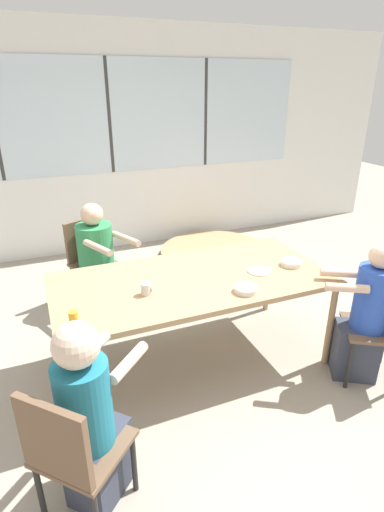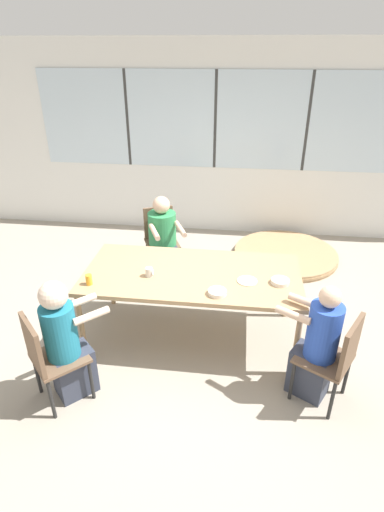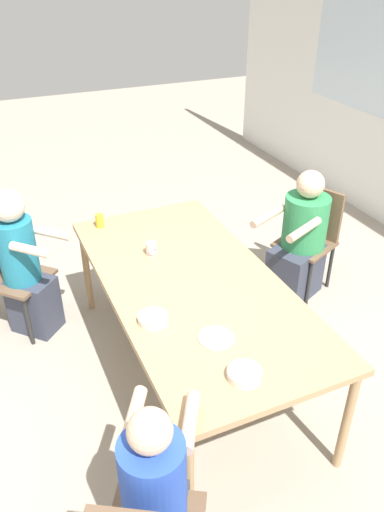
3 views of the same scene
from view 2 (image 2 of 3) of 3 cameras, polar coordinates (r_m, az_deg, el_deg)
name	(u,v)px [view 2 (image 2 of 3)]	position (r m, az deg, el deg)	size (l,w,h in m)	color
ground_plane	(192,334)	(4.27, 0.00, -11.10)	(16.00, 16.00, 0.00)	gray
wall_back_with_windows	(215,141)	(6.16, 3.30, 16.13)	(8.40, 0.08, 2.80)	silver
dining_table	(192,277)	(3.86, 0.00, -3.01)	(2.07, 1.00, 0.75)	tan
chair_for_woman_green_shirt	(160,234)	(5.20, -4.55, 3.08)	(0.53, 0.53, 0.86)	brown
chair_for_man_blue_shirt	(47,354)	(3.47, -19.99, -13.04)	(0.57, 0.57, 0.86)	brown
chair_for_man_teal_shirt	(336,355)	(3.46, 19.92, -13.15)	(0.55, 0.55, 0.86)	brown
person_woman_green_shirt	(163,243)	(5.06, -4.11, 1.91)	(0.57, 0.71, 1.07)	#333847
person_man_blue_shirt	(66,344)	(3.49, -17.54, -11.88)	(0.54, 0.53, 1.13)	#333847
person_man_teal_shirt	(317,347)	(3.50, 17.38, -12.36)	(0.54, 0.47, 1.09)	#333847
coffee_mug	(149,272)	(3.78, -6.12, -2.30)	(0.08, 0.07, 0.09)	beige
juice_glass	(89,280)	(3.75, -14.52, -3.28)	(0.06, 0.06, 0.10)	gold
bowl_white_shallow	(280,282)	(3.75, 12.49, -3.58)	(0.17, 0.17, 0.04)	silver
bowl_cereal	(217,292)	(3.51, 3.63, -5.20)	(0.16, 0.16, 0.04)	silver
plate_tortillas	(247,281)	(3.73, 7.89, -3.54)	(0.19, 0.19, 0.01)	beige
folded_table_stack	(285,254)	(5.84, 13.18, 0.27)	(1.46, 1.46, 0.09)	tan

